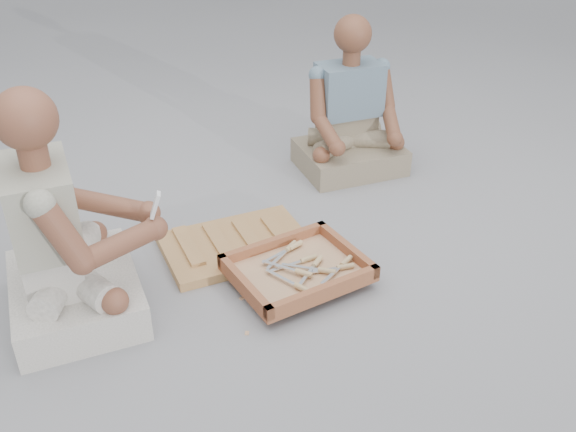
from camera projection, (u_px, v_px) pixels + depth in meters
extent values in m
plane|color=gray|center=(295.00, 307.00, 2.46)|extent=(60.00, 60.00, 0.00)
cube|color=#A36D3F|center=(236.00, 245.00, 2.79)|extent=(0.68, 0.52, 0.04)
cube|color=brown|center=(298.00, 273.00, 2.57)|extent=(0.61, 0.55, 0.02)
cube|color=brown|center=(274.00, 244.00, 2.69)|extent=(0.49, 0.19, 0.05)
cube|color=brown|center=(324.00, 291.00, 2.41)|extent=(0.49, 0.19, 0.05)
cube|color=brown|center=(347.00, 249.00, 2.66)|extent=(0.15, 0.40, 0.05)
cube|color=brown|center=(244.00, 285.00, 2.44)|extent=(0.15, 0.40, 0.05)
cube|color=tan|center=(298.00, 271.00, 2.56)|extent=(0.53, 0.47, 0.01)
cube|color=white|center=(276.00, 256.00, 2.61)|extent=(0.14, 0.09, 0.00)
cylinder|color=#A68357|center=(295.00, 245.00, 2.68)|extent=(0.07, 0.05, 0.02)
cube|color=white|center=(279.00, 266.00, 2.55)|extent=(0.12, 0.11, 0.00)
cylinder|color=#A68357|center=(304.00, 273.00, 2.51)|extent=(0.07, 0.06, 0.02)
cube|color=white|center=(306.00, 276.00, 2.50)|extent=(0.11, 0.13, 0.00)
cylinder|color=#A68357|center=(317.00, 261.00, 2.58)|extent=(0.06, 0.07, 0.02)
cube|color=white|center=(300.00, 267.00, 2.55)|extent=(0.14, 0.08, 0.00)
cylinder|color=#A68357|center=(327.00, 271.00, 2.53)|extent=(0.07, 0.05, 0.02)
cube|color=white|center=(281.00, 277.00, 2.49)|extent=(0.10, 0.13, 0.00)
cylinder|color=#A68357|center=(302.00, 288.00, 2.43)|extent=(0.06, 0.07, 0.02)
cube|color=white|center=(319.00, 271.00, 2.53)|extent=(0.15, 0.02, 0.00)
cylinder|color=#A68357|center=(345.00, 267.00, 2.56)|extent=(0.07, 0.02, 0.02)
cube|color=white|center=(285.00, 266.00, 2.56)|extent=(0.15, 0.05, 0.00)
cylinder|color=#A68357|center=(308.00, 259.00, 2.61)|extent=(0.07, 0.04, 0.02)
cube|color=white|center=(332.00, 274.00, 2.50)|extent=(0.12, 0.11, 0.00)
cylinder|color=#A68357|center=(346.00, 261.00, 2.58)|extent=(0.07, 0.06, 0.02)
cube|color=white|center=(277.00, 259.00, 2.59)|extent=(0.11, 0.12, 0.00)
cylinder|color=#A68357|center=(291.00, 246.00, 2.68)|extent=(0.06, 0.07, 0.02)
cube|color=tan|center=(295.00, 291.00, 2.54)|extent=(0.02, 0.02, 0.00)
cube|color=tan|center=(286.00, 263.00, 2.70)|extent=(0.02, 0.02, 0.00)
cube|color=tan|center=(369.00, 267.00, 2.68)|extent=(0.02, 0.02, 0.00)
cube|color=tan|center=(334.00, 287.00, 2.56)|extent=(0.02, 0.02, 0.00)
cube|color=tan|center=(242.00, 298.00, 2.50)|extent=(0.02, 0.02, 0.00)
cube|color=tan|center=(376.00, 266.00, 2.69)|extent=(0.02, 0.02, 0.00)
cube|color=tan|center=(210.00, 242.00, 2.85)|extent=(0.02, 0.02, 0.00)
cube|color=tan|center=(247.00, 333.00, 2.33)|extent=(0.02, 0.02, 0.00)
cube|color=tan|center=(265.00, 261.00, 2.72)|extent=(0.02, 0.02, 0.00)
cube|color=tan|center=(241.00, 265.00, 2.70)|extent=(0.02, 0.02, 0.00)
cube|color=tan|center=(339.00, 293.00, 2.53)|extent=(0.02, 0.02, 0.00)
cube|color=silver|center=(76.00, 294.00, 2.41)|extent=(0.54, 0.63, 0.15)
cube|color=silver|center=(52.00, 262.00, 2.31)|extent=(0.24, 0.34, 0.18)
cube|color=#A2A190|center=(42.00, 205.00, 2.19)|extent=(0.27, 0.38, 0.29)
sphere|color=brown|center=(25.00, 119.00, 2.03)|extent=(0.21, 0.21, 0.21)
sphere|color=brown|center=(149.00, 213.00, 2.43)|extent=(0.09, 0.09, 0.09)
sphere|color=brown|center=(155.00, 228.00, 2.34)|extent=(0.09, 0.09, 0.09)
cube|color=gray|center=(349.00, 157.00, 3.44)|extent=(0.57, 0.48, 0.13)
cube|color=gray|center=(346.00, 127.00, 3.40)|extent=(0.31, 0.22, 0.16)
cube|color=slate|center=(349.00, 89.00, 3.28)|extent=(0.35, 0.24, 0.27)
sphere|color=brown|center=(353.00, 34.00, 3.13)|extent=(0.19, 0.19, 0.19)
sphere|color=brown|center=(395.00, 138.00, 3.26)|extent=(0.08, 0.08, 0.08)
sphere|color=brown|center=(337.00, 148.00, 3.16)|extent=(0.08, 0.08, 0.08)
cube|color=silver|center=(155.00, 205.00, 2.29)|extent=(0.05, 0.04, 0.10)
cube|color=black|center=(155.00, 203.00, 2.29)|extent=(0.02, 0.03, 0.03)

